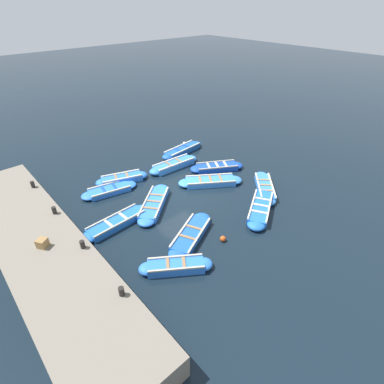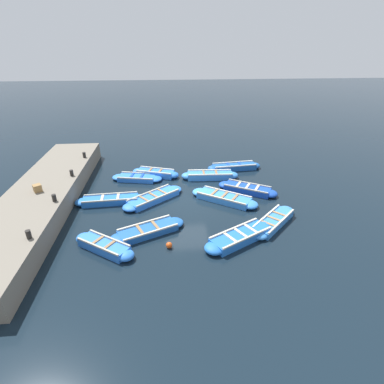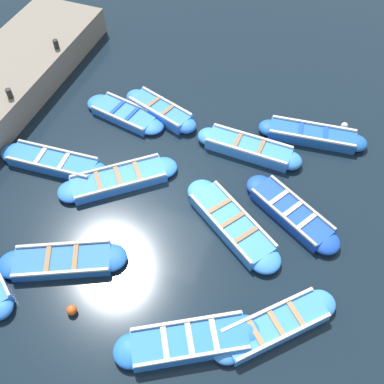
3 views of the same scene
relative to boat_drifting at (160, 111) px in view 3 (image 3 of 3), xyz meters
The scene contains 17 objects.
ground_plane 4.05m from the boat_drifting, 116.91° to the left, with size 120.00×120.00×0.00m, color black.
boat_drifting is the anchor object (origin of this frame).
boat_centre 5.51m from the boat_drifting, behind, with size 3.83×1.14×0.44m.
boat_alongside 6.69m from the boat_drifting, 88.42° to the left, with size 3.69×2.35×0.37m.
boat_stern_in 3.62m from the boat_drifting, 168.83° to the left, with size 3.74×0.99×0.47m.
boat_outer_right 8.58m from the boat_drifting, 117.66° to the left, with size 3.78×2.68×0.44m.
boat_far_corner 1.30m from the boat_drifting, 25.69° to the left, with size 3.38×1.52×0.35m.
boat_tucked 5.48m from the boat_drifting, 135.65° to the left, with size 3.77×2.99×0.41m.
boat_inner_gap 3.45m from the boat_drifting, 89.67° to the left, with size 3.62×3.20×0.38m.
boat_end_of_row 4.27m from the boat_drifting, 55.97° to the left, with size 3.87×1.07×0.40m.
boat_bow_out 8.74m from the boat_drifting, 132.40° to the left, with size 3.11×3.14×0.39m.
boat_mid_row 6.19m from the boat_drifting, 152.80° to the left, with size 3.50×2.54×0.42m.
bollard_north 4.91m from the boat_drifting, 12.14° to the right, with size 0.20×0.20×0.35m, color black.
bollard_mid_north 5.24m from the boat_drifting, 23.80° to the left, with size 0.20×0.20×0.35m, color black.
buoy_orange_near 6.66m from the boat_drifting, 166.00° to the right, with size 0.25×0.25×0.25m, color silver.
buoy_yellow_far 2.00m from the boat_drifting, ahead, with size 0.28×0.28×0.28m, color #EAB214.
buoy_white_drifting 7.92m from the boat_drifting, 95.65° to the left, with size 0.27×0.27×0.27m, color #E05119.
Camera 3 is at (-3.57, 7.66, 11.34)m, focal length 42.00 mm.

